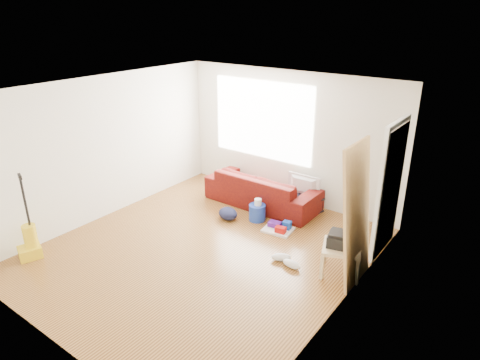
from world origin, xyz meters
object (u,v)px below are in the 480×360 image
Objects in this scene: side_table at (342,250)px; cleaning_tray at (279,228)px; backpack at (228,219)px; tv_stand at (301,201)px; vacuum at (30,242)px; sofa at (262,204)px; bucket at (257,220)px.

side_table is 1.28× the size of cleaning_tray.
side_table is 1.77× the size of backpack.
cleaning_tray is at bearing -68.25° from tv_stand.
cleaning_tray is 0.99m from backpack.
cleaning_tray is at bearing 68.10° from vacuum.
sofa is 2.56× the size of tv_stand.
bucket is at bearing 115.70° from sofa.
vacuum reaches higher than sofa.
tv_stand is at bearing 70.92° from backpack.
vacuum is at bearing -107.80° from tv_stand.
tv_stand is 4.63m from vacuum.
tv_stand reaches higher than backpack.
side_table is 2.29× the size of bucket.
tv_stand reaches higher than bucket.
tv_stand is at bearing -158.74° from sofa.
cleaning_tray is at bearing -11.69° from bucket.
vacuum reaches higher than tv_stand.
backpack is (-2.31, 0.36, -0.36)m from side_table.
backpack is (-0.85, -1.14, -0.15)m from tv_stand.
tv_stand is 0.97m from bucket.
tv_stand is 0.65× the size of vacuum.
cleaning_tray is 0.40× the size of vacuum.
side_table is at bearing 51.12° from vacuum.
cleaning_tray is 3.93m from vacuum.
sofa is 5.76× the size of backpack.
tv_stand is at bearing 134.29° from side_table.
backpack is (-0.16, -0.87, 0.00)m from sofa.
sofa is 3.24× the size of side_table.
vacuum is (-3.95, -2.41, -0.11)m from side_table.
cleaning_tray is at bearing 139.14° from sofa.
bucket is (-1.87, 0.63, -0.36)m from side_table.
tv_stand is 1.62× the size of cleaning_tray.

